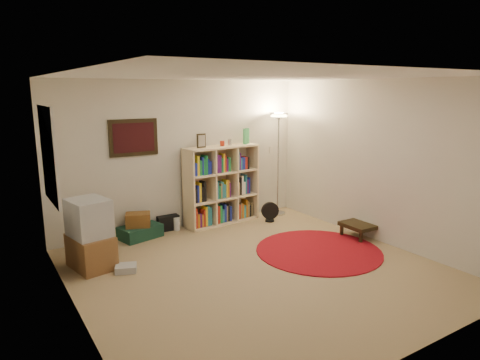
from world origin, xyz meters
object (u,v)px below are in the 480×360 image
(floor_fan, at_px, (270,212))
(tv_stand, at_px, (90,235))
(bookshelf, at_px, (220,186))
(side_table, at_px, (361,225))
(suitcase, at_px, (140,232))
(floor_lamp, at_px, (279,130))

(floor_fan, xyz_separation_m, tv_stand, (-3.22, -0.37, 0.27))
(bookshelf, height_order, side_table, bookshelf)
(tv_stand, relative_size, suitcase, 1.32)
(tv_stand, bearing_deg, suitcase, 28.40)
(bookshelf, relative_size, floor_lamp, 0.86)
(side_table, bearing_deg, suitcase, 148.27)
(bookshelf, bearing_deg, side_table, -55.75)
(floor_lamp, distance_m, floor_fan, 1.51)
(bookshelf, distance_m, floor_lamp, 1.51)
(bookshelf, xyz_separation_m, suitcase, (-1.50, -0.00, -0.57))
(tv_stand, height_order, suitcase, tv_stand)
(bookshelf, relative_size, floor_fan, 4.59)
(suitcase, distance_m, side_table, 3.55)
(side_table, bearing_deg, tv_stand, 164.72)
(tv_stand, bearing_deg, floor_fan, -4.88)
(floor_lamp, height_order, suitcase, floor_lamp)
(bookshelf, relative_size, side_table, 3.16)
(floor_lamp, xyz_separation_m, floor_fan, (-0.41, -0.32, -1.42))
(floor_fan, bearing_deg, floor_lamp, 55.95)
(floor_lamp, height_order, side_table, floor_lamp)
(floor_fan, distance_m, side_table, 1.63)
(floor_lamp, bearing_deg, bookshelf, 175.14)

